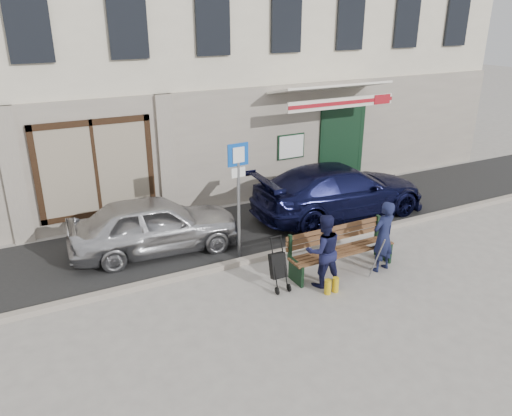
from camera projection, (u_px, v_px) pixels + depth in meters
ground at (316, 286)px, 9.94m from camera, size 80.00×80.00×0.00m
asphalt_lane at (247, 229)px, 12.50m from camera, size 60.00×3.20×0.01m
curb at (279, 253)px, 11.16m from camera, size 60.00×0.18×0.12m
building at (168, 15)px, 15.09m from camera, size 20.00×8.27×10.00m
car_silver at (155, 225)px, 11.17m from camera, size 3.90×1.84×1.29m
car_navy at (340, 190)px, 13.14m from camera, size 4.84×2.10×1.39m
parking_sign at (238, 183)px, 10.50m from camera, size 0.48×0.08×2.58m
bench at (340, 251)px, 10.37m from camera, size 2.40×1.17×0.98m
man at (383, 237)px, 10.28m from camera, size 0.61×0.45×1.54m
woman at (323, 251)px, 9.71m from camera, size 0.82×0.69×1.50m
stroller at (278, 267)px, 9.69m from camera, size 0.31×0.44×1.07m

